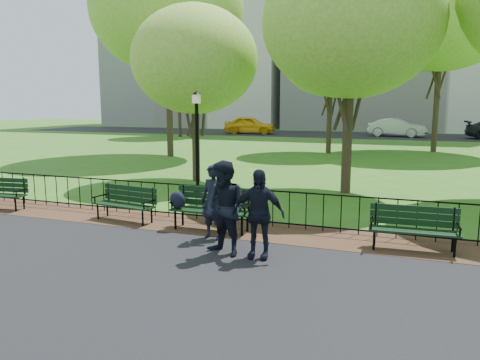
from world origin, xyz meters
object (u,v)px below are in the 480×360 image
(park_bench_left_a, at_px, (126,200))
(tree_near_e, at_px, (352,22))
(tree_far_e, at_px, (443,6))
(person_left, at_px, (213,202))
(taxi, at_px, (250,125))
(tree_far_c, at_px, (331,51))
(person_mid, at_px, (225,208))
(park_bench_main, at_px, (201,203))
(tree_near_w, at_px, (195,60))
(sedan_silver, at_px, (397,128))
(park_bench_right_a, at_px, (414,224))
(lamppost, at_px, (197,139))
(tree_far_w, at_px, (179,67))
(person_right, at_px, (258,214))
(tree_mid_w, at_px, (167,8))

(park_bench_left_a, bearing_deg, tree_near_e, 58.49)
(tree_far_e, height_order, person_left, tree_far_e)
(park_bench_left_a, height_order, taxi, taxi)
(park_bench_left_a, bearing_deg, tree_far_c, 91.23)
(tree_near_e, relative_size, person_mid, 4.25)
(park_bench_main, relative_size, tree_near_w, 0.30)
(tree_near_w, xyz_separation_m, sedan_silver, (6.25, 26.83, -3.66))
(park_bench_left_a, relative_size, park_bench_right_a, 0.99)
(lamppost, height_order, tree_far_w, tree_far_w)
(sedan_silver, bearing_deg, lamppost, -178.58)
(lamppost, xyz_separation_m, tree_near_w, (-1.19, 2.38, 2.67))
(taxi, bearing_deg, person_right, -168.01)
(person_left, bearing_deg, tree_far_w, 125.72)
(tree_far_c, xyz_separation_m, sedan_silver, (3.26, 15.29, -4.99))
(tree_far_c, relative_size, person_mid, 4.54)
(lamppost, distance_m, tree_near_w, 3.77)
(park_bench_main, height_order, tree_far_w, tree_far_w)
(park_bench_right_a, bearing_deg, lamppost, 147.85)
(lamppost, height_order, tree_far_c, tree_far_c)
(park_bench_left_a, xyz_separation_m, tree_far_c, (1.99, 17.61, 5.25))
(tree_far_e, bearing_deg, park_bench_main, -105.35)
(person_left, bearing_deg, taxi, 114.64)
(park_bench_left_a, distance_m, person_left, 2.78)
(park_bench_left_a, height_order, tree_near_e, tree_near_e)
(lamppost, xyz_separation_m, person_right, (3.77, -5.25, -0.92))
(tree_far_c, xyz_separation_m, tree_far_w, (-14.28, 8.73, 0.10))
(tree_far_c, bearing_deg, taxi, 124.35)
(lamppost, bearing_deg, tree_near_w, 116.61)
(tree_far_w, height_order, sedan_silver, tree_far_w)
(tree_near_e, bearing_deg, tree_far_e, 78.03)
(tree_near_e, height_order, person_left, tree_near_e)
(tree_mid_w, height_order, tree_far_w, tree_mid_w)
(person_left, relative_size, person_right, 0.95)
(park_bench_main, bearing_deg, tree_far_e, 73.94)
(park_bench_right_a, xyz_separation_m, person_left, (-4.07, -0.67, 0.27))
(person_mid, distance_m, person_right, 0.66)
(tree_near_e, xyz_separation_m, person_right, (-0.65, -7.24, -4.55))
(park_bench_main, height_order, person_left, person_left)
(tree_far_w, bearing_deg, taxi, 52.80)
(tree_near_w, relative_size, person_left, 3.96)
(taxi, relative_size, sedan_silver, 1.00)
(taxi, xyz_separation_m, sedan_silver, (13.17, 0.80, -0.03))
(tree_far_c, height_order, taxi, tree_far_c)
(tree_near_w, distance_m, tree_far_e, 17.39)
(park_bench_main, xyz_separation_m, person_left, (0.57, -0.60, 0.18))
(person_right, bearing_deg, park_bench_main, 137.07)
(park_bench_main, distance_m, tree_far_e, 22.78)
(tree_far_e, bearing_deg, tree_far_w, 163.97)
(person_mid, bearing_deg, tree_near_e, 100.79)
(person_mid, bearing_deg, tree_mid_w, 143.15)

